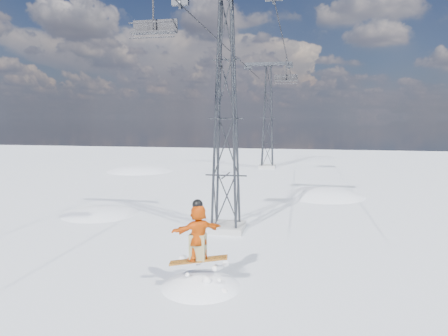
{
  "coord_description": "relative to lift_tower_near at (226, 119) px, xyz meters",
  "views": [
    {
      "loc": [
        4.31,
        -10.91,
        5.56
      ],
      "look_at": [
        1.5,
        3.82,
        3.65
      ],
      "focal_mm": 32.0,
      "sensor_mm": 36.0,
      "label": 1
    }
  ],
  "objects": [
    {
      "name": "snowboarder_jump",
      "position": [
        0.4,
        -6.69,
        -7.08
      ],
      "size": [
        4.4,
        4.4,
        6.95
      ],
      "color": "white",
      "rests_on": "ground"
    },
    {
      "name": "haul_cables",
      "position": [
        0.0,
        11.5,
        5.38
      ],
      "size": [
        4.46,
        51.0,
        0.06
      ],
      "color": "black",
      "rests_on": "ground"
    },
    {
      "name": "lift_tower_far",
      "position": [
        0.0,
        25.0,
        0.0
      ],
      "size": [
        5.2,
        1.8,
        11.43
      ],
      "color": "#999999",
      "rests_on": "ground"
    },
    {
      "name": "snow_terrain",
      "position": [
        -5.57,
        13.24,
        -15.06
      ],
      "size": [
        39.0,
        37.0,
        22.0
      ],
      "color": "white",
      "rests_on": "ground"
    },
    {
      "name": "lift_chair_mid",
      "position": [
        2.2,
        16.42,
        3.41
      ],
      "size": [
        1.99,
        0.57,
        2.47
      ],
      "color": "black",
      "rests_on": "ground"
    },
    {
      "name": "ground",
      "position": [
        -0.8,
        -8.0,
        -5.47
      ],
      "size": [
        120.0,
        120.0,
        0.0
      ],
      "primitive_type": "plane",
      "color": "white",
      "rests_on": "ground"
    },
    {
      "name": "lift_chair_near",
      "position": [
        -2.2,
        -3.57,
        3.57
      ],
      "size": [
        1.82,
        0.52,
        2.26
      ],
      "color": "black",
      "rests_on": "ground"
    },
    {
      "name": "lift_tower_near",
      "position": [
        0.0,
        0.0,
        0.0
      ],
      "size": [
        5.2,
        1.8,
        11.43
      ],
      "color": "#999999",
      "rests_on": "ground"
    }
  ]
}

